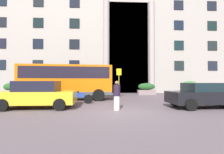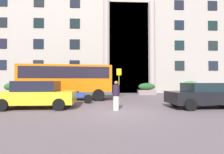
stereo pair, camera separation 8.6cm
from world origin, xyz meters
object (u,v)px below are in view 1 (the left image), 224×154
(hedge_planter_entrance_right, at_px, (146,89))
(parked_compact_extra, at_px, (206,95))
(orange_minibus, at_px, (67,79))
(pedestrian_woman_dark_dress, at_px, (117,96))
(hedge_planter_west, at_px, (190,88))
(motorcycle_near_kerb, at_px, (77,97))
(bus_stop_sign, at_px, (119,80))
(hedge_planter_far_west, at_px, (11,89))
(parked_coupe_end, at_px, (38,94))

(hedge_planter_entrance_right, xyz_separation_m, parked_compact_extra, (1.12, -9.06, 0.11))
(orange_minibus, height_order, pedestrian_woman_dark_dress, orange_minibus)
(hedge_planter_west, height_order, motorcycle_near_kerb, hedge_planter_west)
(bus_stop_sign, xyz_separation_m, parked_compact_extra, (4.41, -6.20, -0.91))
(hedge_planter_far_west, height_order, parked_compact_extra, parked_compact_extra)
(motorcycle_near_kerb, relative_size, pedestrian_woman_dark_dress, 1.31)
(hedge_planter_entrance_right, bearing_deg, bus_stop_sign, -138.93)
(motorcycle_near_kerb, bearing_deg, parked_compact_extra, -16.84)
(hedge_planter_entrance_right, bearing_deg, parked_coupe_end, -133.80)
(orange_minibus, height_order, bus_stop_sign, orange_minibus)
(hedge_planter_far_west, distance_m, parked_compact_extra, 18.15)
(hedge_planter_west, height_order, hedge_planter_entrance_right, hedge_planter_west)
(hedge_planter_far_west, bearing_deg, bus_stop_sign, -15.15)
(hedge_planter_west, bearing_deg, parked_compact_extra, -112.57)
(bus_stop_sign, xyz_separation_m, motorcycle_near_kerb, (-3.17, -4.09, -1.18))
(orange_minibus, height_order, parked_coupe_end, orange_minibus)
(bus_stop_sign, height_order, hedge_planter_west, bus_stop_sign)
(hedge_planter_far_west, xyz_separation_m, hedge_planter_entrance_right, (14.50, -0.17, -0.02))
(hedge_planter_far_west, height_order, pedestrian_woman_dark_dress, pedestrian_woman_dark_dress)
(orange_minibus, bearing_deg, hedge_planter_far_west, 138.65)
(hedge_planter_west, xyz_separation_m, parked_compact_extra, (-3.81, -9.17, 0.00))
(hedge_planter_far_west, bearing_deg, orange_minibus, -34.82)
(orange_minibus, distance_m, hedge_planter_west, 13.44)
(bus_stop_sign, xyz_separation_m, parked_coupe_end, (-5.09, -5.87, -0.87))
(bus_stop_sign, xyz_separation_m, hedge_planter_entrance_right, (3.29, 2.86, -1.02))
(hedge_planter_entrance_right, xyz_separation_m, motorcycle_near_kerb, (-6.46, -6.95, -0.16))
(orange_minibus, height_order, parked_compact_extra, orange_minibus)
(hedge_planter_west, height_order, parked_coupe_end, parked_coupe_end)
(orange_minibus, relative_size, pedestrian_woman_dark_dress, 4.72)
(hedge_planter_far_west, relative_size, pedestrian_woman_dark_dress, 1.01)
(motorcycle_near_kerb, bearing_deg, hedge_planter_far_west, 137.18)
(bus_stop_sign, bearing_deg, motorcycle_near_kerb, -127.81)
(parked_coupe_end, bearing_deg, hedge_planter_west, 32.16)
(orange_minibus, bearing_deg, hedge_planter_entrance_right, 24.66)
(hedge_planter_west, bearing_deg, parked_coupe_end, -146.38)
(motorcycle_near_kerb, height_order, pedestrian_woman_dark_dress, pedestrian_woman_dark_dress)
(parked_coupe_end, height_order, parked_compact_extra, parked_coupe_end)
(orange_minibus, distance_m, hedge_planter_entrance_right, 8.97)
(hedge_planter_west, distance_m, parked_compact_extra, 9.93)
(orange_minibus, relative_size, parked_coupe_end, 1.73)
(parked_compact_extra, distance_m, motorcycle_near_kerb, 7.87)
(motorcycle_near_kerb, bearing_deg, orange_minibus, 115.12)
(orange_minibus, xyz_separation_m, motorcycle_near_kerb, (1.16, -2.34, -1.19))
(hedge_planter_far_west, xyz_separation_m, parked_compact_extra, (15.62, -9.23, 0.09))
(orange_minibus, relative_size, hedge_planter_west, 3.42)
(hedge_planter_entrance_right, distance_m, motorcycle_near_kerb, 9.49)
(orange_minibus, height_order, hedge_planter_entrance_right, orange_minibus)
(bus_stop_sign, relative_size, hedge_planter_entrance_right, 1.38)
(hedge_planter_entrance_right, xyz_separation_m, parked_coupe_end, (-8.38, -8.74, 0.15))
(bus_stop_sign, relative_size, pedestrian_woman_dark_dress, 1.74)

